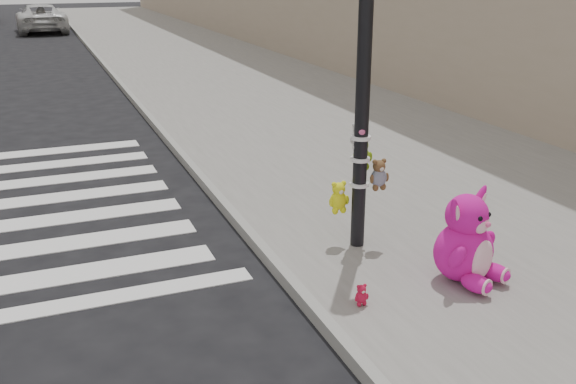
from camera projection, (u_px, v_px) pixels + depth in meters
name	position (u px, v px, depth m)	size (l,w,h in m)	color
sidewalk_near	(289.00, 104.00, 15.62)	(7.00, 80.00, 0.14)	slate
curb_edge	(147.00, 115.00, 14.42)	(0.12, 80.00, 0.15)	gray
signal_pole	(362.00, 105.00, 7.04)	(0.68, 0.49, 4.00)	black
pink_bunny	(467.00, 244.00, 6.58)	(0.83, 0.90, 1.00)	#D91295
red_teddy	(361.00, 295.00, 6.18)	(0.15, 0.11, 0.22)	red
car_white_near	(41.00, 18.00, 32.88)	(2.34, 5.08, 1.41)	silver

